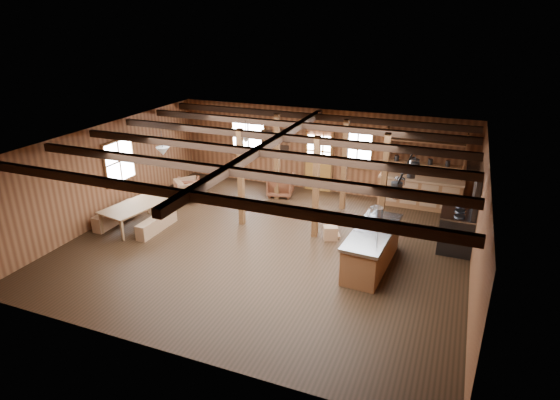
% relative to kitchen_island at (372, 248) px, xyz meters
% --- Properties ---
extents(room, '(10.04, 9.04, 2.84)m').
position_rel_kitchen_island_xyz_m(room, '(-2.75, 0.04, 0.92)').
color(room, black).
rests_on(room, ground).
extents(ceiling_joists, '(9.80, 8.82, 0.18)m').
position_rel_kitchen_island_xyz_m(ceiling_joists, '(-2.75, 0.22, 2.20)').
color(ceiling_joists, black).
rests_on(ceiling_joists, ceiling).
extents(timber_posts, '(3.95, 2.35, 2.80)m').
position_rel_kitchen_island_xyz_m(timber_posts, '(-2.23, 2.12, 0.92)').
color(timber_posts, '#442713').
rests_on(timber_posts, floor).
extents(back_door, '(1.02, 0.08, 2.15)m').
position_rel_kitchen_island_xyz_m(back_door, '(-2.75, 4.49, 0.40)').
color(back_door, brown).
rests_on(back_door, floor).
extents(window_back_left, '(1.32, 0.06, 1.32)m').
position_rel_kitchen_island_xyz_m(window_back_left, '(-5.35, 4.50, 1.12)').
color(window_back_left, white).
rests_on(window_back_left, wall_back).
extents(window_back_right, '(1.02, 0.06, 1.32)m').
position_rel_kitchen_island_xyz_m(window_back_right, '(-1.45, 4.50, 1.12)').
color(window_back_right, white).
rests_on(window_back_right, wall_back).
extents(window_left, '(0.14, 1.24, 1.32)m').
position_rel_kitchen_island_xyz_m(window_left, '(-7.71, 0.54, 1.12)').
color(window_left, white).
rests_on(window_left, wall_back).
extents(notice_boards, '(1.08, 0.03, 0.90)m').
position_rel_kitchen_island_xyz_m(notice_boards, '(-4.25, 4.50, 1.16)').
color(notice_boards, beige).
rests_on(notice_boards, wall_back).
extents(back_counter, '(2.55, 0.60, 2.45)m').
position_rel_kitchen_island_xyz_m(back_counter, '(0.65, 4.24, 0.12)').
color(back_counter, brown).
rests_on(back_counter, floor).
extents(pendant_lamps, '(1.86, 2.36, 0.66)m').
position_rel_kitchen_island_xyz_m(pendant_lamps, '(-5.00, 1.04, 1.77)').
color(pendant_lamps, '#2C2C2E').
rests_on(pendant_lamps, ceiling).
extents(pot_rack, '(0.41, 3.00, 0.44)m').
position_rel_kitchen_island_xyz_m(pot_rack, '(0.57, 0.29, 1.82)').
color(pot_rack, '#2C2C2E').
rests_on(pot_rack, ceiling).
extents(kitchen_island, '(1.04, 2.55, 1.20)m').
position_rel_kitchen_island_xyz_m(kitchen_island, '(0.00, 0.00, 0.00)').
color(kitchen_island, brown).
rests_on(kitchen_island, floor).
extents(step_stool, '(0.50, 0.44, 0.37)m').
position_rel_kitchen_island_xyz_m(step_stool, '(-1.30, 1.02, -0.29)').
color(step_stool, '#8E6440').
rests_on(step_stool, floor).
extents(commercial_range, '(0.88, 1.72, 2.12)m').
position_rel_kitchen_island_xyz_m(commercial_range, '(1.89, 1.97, 0.19)').
color(commercial_range, '#2C2C2E').
rests_on(commercial_range, floor).
extents(dining_table, '(1.34, 1.99, 0.64)m').
position_rel_kitchen_island_xyz_m(dining_table, '(-6.65, -0.26, -0.16)').
color(dining_table, olive).
rests_on(dining_table, floor).
extents(bench_wall, '(0.30, 1.61, 0.44)m').
position_rel_kitchen_island_xyz_m(bench_wall, '(-7.40, -0.26, -0.26)').
color(bench_wall, '#8E6440').
rests_on(bench_wall, floor).
extents(bench_aisle, '(0.29, 1.55, 0.43)m').
position_rel_kitchen_island_xyz_m(bench_aisle, '(-5.96, -0.26, -0.26)').
color(bench_aisle, '#8E6440').
rests_on(bench_aisle, floor).
extents(armchair_a, '(0.95, 0.96, 0.66)m').
position_rel_kitchen_island_xyz_m(armchair_a, '(-6.54, 2.29, -0.15)').
color(armchair_a, brown).
rests_on(armchair_a, floor).
extents(armchair_b, '(0.95, 0.97, 0.75)m').
position_rel_kitchen_island_xyz_m(armchair_b, '(-3.76, 3.55, -0.10)').
color(armchair_b, '#5C2F1B').
rests_on(armchair_b, floor).
extents(armchair_c, '(1.09, 1.09, 0.71)m').
position_rel_kitchen_island_xyz_m(armchair_c, '(-6.36, 2.05, -0.12)').
color(armchair_c, '#936543').
rests_on(armchair_c, floor).
extents(counter_pot, '(0.33, 0.33, 0.20)m').
position_rel_kitchen_island_xyz_m(counter_pot, '(-0.11, 0.95, 0.56)').
color(counter_pot, '#B4B6BB').
rests_on(counter_pot, kitchen_island).
extents(bowl, '(0.34, 0.34, 0.07)m').
position_rel_kitchen_island_xyz_m(bowl, '(-0.28, 0.16, 0.50)').
color(bowl, silver).
rests_on(bowl, kitchen_island).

